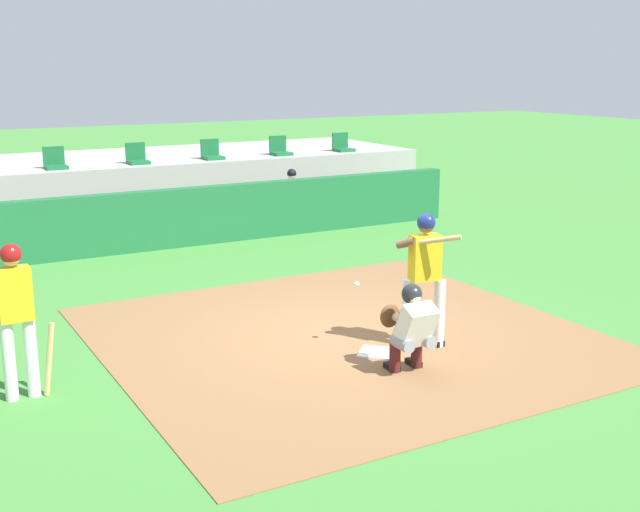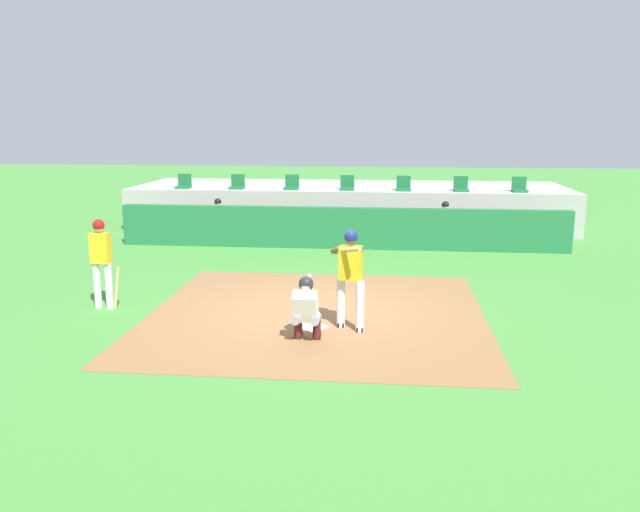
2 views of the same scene
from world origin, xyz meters
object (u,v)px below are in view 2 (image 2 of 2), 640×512
(catcher_crouched, at_px, (306,306))
(batter_at_plate, at_px, (350,273))
(home_plate, at_px, (311,326))
(dugout_player_0, at_px, (217,219))
(stadium_seat_2, at_px, (292,185))
(dugout_player_1, at_px, (445,223))
(stadium_seat_3, at_px, (347,186))
(stadium_seat_4, at_px, (404,186))
(stadium_seat_6, at_px, (519,188))
(stadium_seat_5, at_px, (461,187))
(stadium_seat_0, at_px, (184,184))
(on_deck_batter, at_px, (101,258))
(stadium_seat_1, at_px, (237,185))

(catcher_crouched, bearing_deg, batter_at_plate, 44.64)
(home_plate, distance_m, dugout_player_0, 9.05)
(home_plate, height_order, stadium_seat_2, stadium_seat_2)
(home_plate, bearing_deg, dugout_player_1, 69.40)
(stadium_seat_3, bearing_deg, dugout_player_0, -152.39)
(stadium_seat_4, bearing_deg, stadium_seat_6, 0.00)
(stadium_seat_5, distance_m, stadium_seat_6, 1.86)
(batter_at_plate, xyz_separation_m, stadium_seat_0, (-6.26, 10.22, 0.50))
(batter_at_plate, bearing_deg, on_deck_batter, 170.45)
(stadium_seat_0, bearing_deg, stadium_seat_4, 0.00)
(stadium_seat_2, bearing_deg, stadium_seat_3, 0.00)
(stadium_seat_6, bearing_deg, stadium_seat_1, 180.00)
(on_deck_batter, height_order, stadium_seat_6, stadium_seat_6)
(home_plate, relative_size, stadium_seat_5, 0.92)
(batter_at_plate, relative_size, catcher_crouched, 1.22)
(dugout_player_1, bearing_deg, catcher_crouched, -109.05)
(dugout_player_0, height_order, stadium_seat_2, stadium_seat_2)
(stadium_seat_5, bearing_deg, stadium_seat_6, 0.00)
(dugout_player_0, bearing_deg, stadium_seat_6, 12.14)
(stadium_seat_4, bearing_deg, stadium_seat_0, 180.00)
(home_plate, distance_m, on_deck_batter, 4.42)
(on_deck_batter, bearing_deg, stadium_seat_1, 86.83)
(home_plate, relative_size, stadium_seat_2, 0.92)
(stadium_seat_2, xyz_separation_m, stadium_seat_5, (5.57, 0.00, 0.00))
(home_plate, xyz_separation_m, dugout_player_1, (3.06, 8.14, 0.65))
(stadium_seat_6, bearing_deg, stadium_seat_3, 180.00)
(stadium_seat_4, xyz_separation_m, stadium_seat_6, (3.71, 0.00, 0.00))
(stadium_seat_3, distance_m, stadium_seat_6, 5.57)
(stadium_seat_6, bearing_deg, batter_at_plate, -115.53)
(catcher_crouched, xyz_separation_m, stadium_seat_4, (1.86, 10.90, 0.93))
(stadium_seat_3, xyz_separation_m, stadium_seat_6, (5.57, 0.00, 0.00))
(batter_at_plate, xyz_separation_m, dugout_player_1, (2.37, 8.19, -0.36))
(stadium_seat_1, distance_m, stadium_seat_6, 9.29)
(home_plate, height_order, on_deck_batter, on_deck_batter)
(stadium_seat_0, bearing_deg, batter_at_plate, -58.50)
(on_deck_batter, bearing_deg, stadium_seat_4, 57.03)
(home_plate, bearing_deg, stadium_seat_6, 61.31)
(stadium_seat_5, bearing_deg, stadium_seat_0, 180.00)
(dugout_player_1, distance_m, stadium_seat_6, 3.34)
(on_deck_batter, bearing_deg, dugout_player_0, 87.32)
(dugout_player_1, height_order, stadium_seat_1, stadium_seat_1)
(on_deck_batter, distance_m, stadium_seat_4, 11.21)
(stadium_seat_4, bearing_deg, batter_at_plate, -96.51)
(dugout_player_0, distance_m, stadium_seat_0, 2.78)
(stadium_seat_0, height_order, stadium_seat_2, same)
(home_plate, relative_size, stadium_seat_6, 0.92)
(on_deck_batter, xyz_separation_m, stadium_seat_0, (-1.34, 9.39, 0.51))
(on_deck_batter, height_order, stadium_seat_4, stadium_seat_4)
(home_plate, distance_m, catcher_crouched, 0.93)
(stadium_seat_4, bearing_deg, stadium_seat_2, 180.00)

